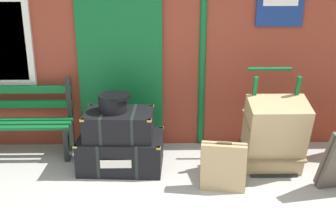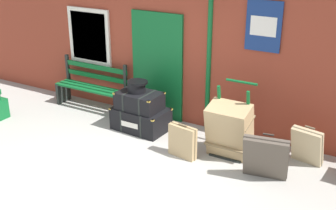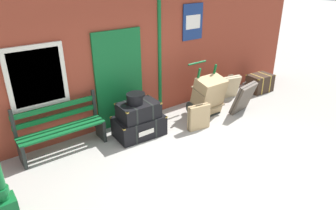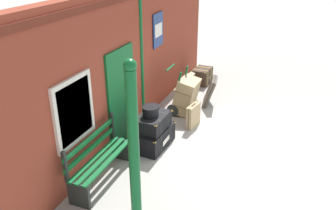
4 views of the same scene
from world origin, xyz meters
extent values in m
plane|color=#A3A099|center=(0.00, 0.00, 0.00)|extent=(60.00, 60.00, 0.00)
cube|color=brown|center=(0.00, 2.60, 1.60)|extent=(10.40, 0.30, 3.20)
cube|color=#0F5B28|center=(-0.46, 2.43, 1.05)|extent=(1.10, 0.05, 2.10)
cube|color=#093718|center=(-0.46, 2.41, 1.05)|extent=(0.06, 0.02, 2.10)
cube|color=silver|center=(-2.09, 2.43, 1.45)|extent=(1.04, 0.06, 1.16)
cube|color=silver|center=(-2.09, 2.41, 1.45)|extent=(0.88, 0.02, 1.00)
cylinder|color=#0F5B28|center=(0.62, 2.45, 1.60)|extent=(0.09, 0.09, 3.14)
cube|color=navy|center=(1.58, 2.43, 2.05)|extent=(0.60, 0.02, 0.84)
cube|color=white|center=(1.58, 2.41, 2.05)|extent=(0.44, 0.01, 0.32)
cube|color=#0F5B28|center=(-1.89, 1.96, 0.45)|extent=(1.60, 0.09, 0.04)
cube|color=#0F5B28|center=(-1.89, 2.10, 0.45)|extent=(1.60, 0.09, 0.04)
cube|color=#0F5B28|center=(-1.89, 2.24, 0.45)|extent=(1.60, 0.09, 0.04)
cube|color=#0F5B28|center=(-1.89, 2.30, 0.65)|extent=(1.60, 0.05, 0.10)
cube|color=#0F5B28|center=(-1.89, 2.30, 0.85)|extent=(1.60, 0.05, 0.10)
cube|color=black|center=(-2.65, 2.10, 0.23)|extent=(0.06, 0.40, 0.45)
cube|color=black|center=(-2.65, 2.30, 0.73)|extent=(0.06, 0.06, 0.56)
cube|color=black|center=(-1.13, 2.10, 0.23)|extent=(0.06, 0.40, 0.45)
cube|color=black|center=(-1.13, 2.30, 0.73)|extent=(0.06, 0.06, 0.56)
cube|color=black|center=(-0.42, 1.75, 0.21)|extent=(1.04, 0.70, 0.42)
cube|color=black|center=(-0.65, 1.77, 0.21)|extent=(0.08, 0.65, 0.43)
cube|color=black|center=(-0.20, 1.74, 0.21)|extent=(0.08, 0.65, 0.43)
cube|color=#B79338|center=(-0.92, 1.48, 0.41)|extent=(0.05, 0.05, 0.02)
cube|color=#B79338|center=(0.04, 1.42, 0.41)|extent=(0.05, 0.05, 0.02)
cube|color=#B79338|center=(-0.88, 2.08, 0.41)|extent=(0.05, 0.05, 0.02)
cube|color=#B79338|center=(0.07, 2.02, 0.41)|extent=(0.05, 0.05, 0.02)
cube|color=silver|center=(-0.46, 1.42, 0.21)|extent=(0.36, 0.01, 0.10)
cube|color=black|center=(-0.43, 1.73, 0.58)|extent=(0.82, 0.57, 0.32)
cube|color=black|center=(-0.61, 1.74, 0.58)|extent=(0.06, 0.55, 0.33)
cube|color=black|center=(-0.25, 1.73, 0.58)|extent=(0.06, 0.55, 0.33)
cube|color=#B79338|center=(-0.82, 1.50, 0.73)|extent=(0.05, 0.05, 0.02)
cube|color=#B79338|center=(-0.06, 1.47, 0.73)|extent=(0.05, 0.05, 0.02)
cube|color=#B79338|center=(-0.80, 2.00, 0.73)|extent=(0.05, 0.05, 0.02)
cube|color=#B79338|center=(-0.04, 1.97, 0.73)|extent=(0.05, 0.05, 0.02)
cylinder|color=black|center=(-0.50, 1.75, 0.85)|extent=(0.33, 0.33, 0.21)
cylinder|color=black|center=(-0.46, 1.75, 0.93)|extent=(0.35, 0.35, 0.04)
cube|color=black|center=(1.41, 1.58, 0.01)|extent=(0.56, 0.28, 0.03)
cube|color=#0F5B28|center=(1.16, 1.78, 0.59)|extent=(0.04, 0.29, 1.18)
cube|color=#0F5B28|center=(1.66, 1.78, 0.59)|extent=(0.04, 0.29, 1.18)
cylinder|color=#0F5B28|center=(1.41, 2.03, 1.17)|extent=(0.54, 0.04, 0.04)
cylinder|color=black|center=(1.09, 1.84, 0.16)|extent=(0.04, 0.32, 0.32)
cylinder|color=#B79338|center=(1.09, 1.84, 0.16)|extent=(0.07, 0.06, 0.06)
cylinder|color=black|center=(1.73, 1.84, 0.16)|extent=(0.04, 0.32, 0.32)
cylinder|color=#B79338|center=(1.73, 1.84, 0.16)|extent=(0.07, 0.06, 0.06)
cube|color=tan|center=(1.41, 1.60, 0.48)|extent=(0.68, 0.62, 0.95)
cube|color=olive|center=(1.41, 1.60, 0.28)|extent=(0.70, 0.45, 0.12)
cube|color=olive|center=(1.41, 1.60, 0.67)|extent=(0.70, 0.45, 0.12)
cube|color=tan|center=(0.75, 1.20, 0.28)|extent=(0.51, 0.22, 0.55)
cylinder|color=brown|center=(0.75, 1.20, 0.57)|extent=(0.16, 0.05, 0.03)
cube|color=brown|center=(0.75, 1.20, 0.28)|extent=(0.50, 0.10, 0.56)
cube|color=#51473D|center=(2.16, 1.18, 0.37)|extent=(0.71, 0.47, 0.75)
cylinder|color=#302A24|center=(2.16, 1.21, 0.75)|extent=(0.16, 0.06, 0.03)
cube|color=#2C2721|center=(2.16, 1.18, 0.37)|extent=(0.70, 0.37, 0.72)
cube|color=tan|center=(2.59, 1.98, 0.31)|extent=(0.54, 0.38, 0.63)
cylinder|color=#71644C|center=(2.59, 2.00, 0.63)|extent=(0.16, 0.06, 0.03)
cube|color=brown|center=(2.59, 1.98, 0.31)|extent=(0.53, 0.28, 0.61)
camera|label=1|loc=(0.06, -2.89, 2.44)|focal=44.53mm
camera|label=2|loc=(3.71, -4.50, 3.57)|focal=46.69mm
camera|label=3|loc=(-3.34, -3.11, 3.25)|focal=32.76mm
camera|label=4|loc=(-6.47, -0.94, 3.96)|focal=37.75mm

